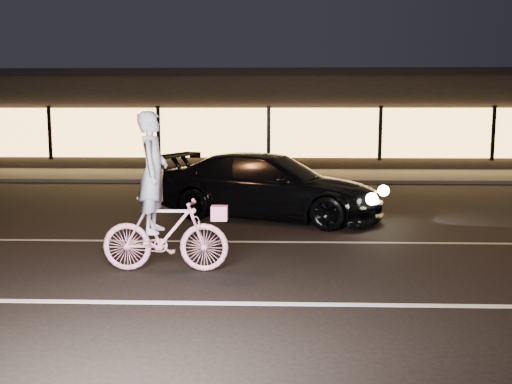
{
  "coord_description": "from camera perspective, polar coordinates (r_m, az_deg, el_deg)",
  "views": [
    {
      "loc": [
        0.27,
        -8.41,
        2.38
      ],
      "look_at": [
        -0.03,
        0.6,
        1.13
      ],
      "focal_mm": 40.0,
      "sensor_mm": 36.0,
      "label": 1
    }
  ],
  "objects": [
    {
      "name": "sidewalk",
      "position": [
        21.53,
        1.2,
        1.67
      ],
      "size": [
        30.0,
        4.0,
        0.12
      ],
      "primitive_type": "cube",
      "color": "#383533",
      "rests_on": "ground"
    },
    {
      "name": "sedan",
      "position": [
        12.94,
        1.39,
        0.58
      ],
      "size": [
        5.51,
        3.71,
        1.48
      ],
      "rotation": [
        0.0,
        0.0,
        1.22
      ],
      "color": "black",
      "rests_on": "ground"
    },
    {
      "name": "lane_stripe_near",
      "position": [
        7.31,
        -0.31,
        -11.1
      ],
      "size": [
        60.0,
        0.12,
        0.01
      ],
      "primitive_type": "cube",
      "color": "silver",
      "rests_on": "ground"
    },
    {
      "name": "storefront",
      "position": [
        27.37,
        1.38,
        7.37
      ],
      "size": [
        25.4,
        8.42,
        4.2
      ],
      "color": "black",
      "rests_on": "ground"
    },
    {
      "name": "ground",
      "position": [
        8.74,
        0.08,
        -7.93
      ],
      "size": [
        90.0,
        90.0,
        0.0
      ],
      "primitive_type": "plane",
      "color": "black",
      "rests_on": "ground"
    },
    {
      "name": "lane_stripe_far",
      "position": [
        10.68,
        0.43,
        -4.99
      ],
      "size": [
        60.0,
        0.1,
        0.01
      ],
      "primitive_type": "cube",
      "color": "gray",
      "rests_on": "ground"
    },
    {
      "name": "cyclist",
      "position": [
        8.68,
        -9.39,
        -2.34
      ],
      "size": [
        1.92,
        0.66,
        2.41
      ],
      "rotation": [
        0.0,
        0.0,
        1.57
      ],
      "color": "#DB2D6F",
      "rests_on": "ground"
    }
  ]
}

